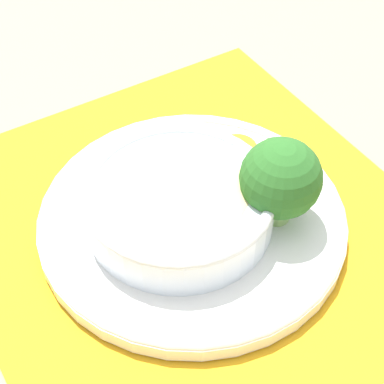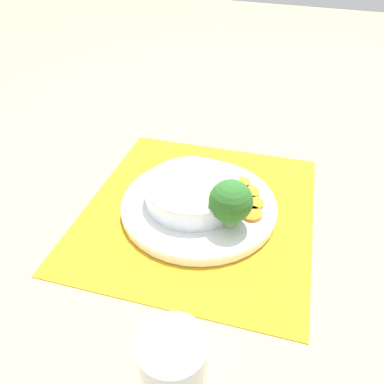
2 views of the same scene
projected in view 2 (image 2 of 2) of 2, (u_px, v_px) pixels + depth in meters
name	position (u px, v px, depth m)	size (l,w,h in m)	color
ground_plane	(199.00, 210.00, 0.76)	(4.00, 4.00, 0.00)	tan
placemat	(199.00, 209.00, 0.76)	(0.53, 0.50, 0.00)	orange
plate	(199.00, 204.00, 0.75)	(0.31, 0.31, 0.02)	white
bowl	(192.00, 190.00, 0.74)	(0.19, 0.19, 0.05)	silver
broccoli_floret	(231.00, 201.00, 0.67)	(0.08, 0.08, 0.09)	#84AD5B
carrot_slice_near	(251.00, 215.00, 0.71)	(0.04, 0.04, 0.01)	orange
carrot_slice_middle	(253.00, 203.00, 0.74)	(0.04, 0.04, 0.01)	orange
carrot_slice_far	(249.00, 192.00, 0.77)	(0.04, 0.04, 0.01)	orange
carrot_slice_extra	(241.00, 183.00, 0.79)	(0.04, 0.04, 0.01)	orange
water_glass	(174.00, 376.00, 0.44)	(0.08, 0.08, 0.13)	silver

